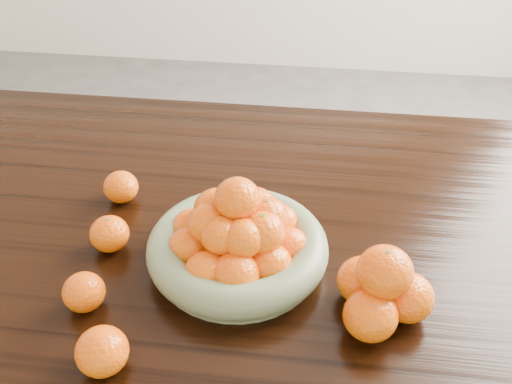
# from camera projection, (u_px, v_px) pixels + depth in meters

# --- Properties ---
(dining_table) EXTENTS (2.00, 1.00, 0.75)m
(dining_table) POSITION_uv_depth(u_px,v_px,m) (256.00, 249.00, 1.24)
(dining_table) COLOR black
(dining_table) RESTS_ON ground
(fruit_bowl) EXTENTS (0.34, 0.34, 0.19)m
(fruit_bowl) POSITION_uv_depth(u_px,v_px,m) (238.00, 240.00, 1.04)
(fruit_bowl) COLOR #707F5C
(fruit_bowl) RESTS_ON dining_table
(orange_pyramid) EXTENTS (0.16, 0.17, 0.14)m
(orange_pyramid) POSITION_uv_depth(u_px,v_px,m) (381.00, 291.00, 0.94)
(orange_pyramid) COLOR #E55F06
(orange_pyramid) RESTS_ON dining_table
(loose_orange_0) EXTENTS (0.08, 0.08, 0.07)m
(loose_orange_0) POSITION_uv_depth(u_px,v_px,m) (110.00, 234.00, 1.09)
(loose_orange_0) COLOR #E55F06
(loose_orange_0) RESTS_ON dining_table
(loose_orange_1) EXTENTS (0.07, 0.07, 0.07)m
(loose_orange_1) POSITION_uv_depth(u_px,v_px,m) (84.00, 292.00, 0.97)
(loose_orange_1) COLOR #E55F06
(loose_orange_1) RESTS_ON dining_table
(loose_orange_2) EXTENTS (0.08, 0.08, 0.08)m
(loose_orange_2) POSITION_uv_depth(u_px,v_px,m) (102.00, 351.00, 0.86)
(loose_orange_2) COLOR #E55F06
(loose_orange_2) RESTS_ON dining_table
(loose_orange_3) EXTENTS (0.07, 0.07, 0.07)m
(loose_orange_3) POSITION_uv_depth(u_px,v_px,m) (121.00, 187.00, 1.21)
(loose_orange_3) COLOR #E55F06
(loose_orange_3) RESTS_ON dining_table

